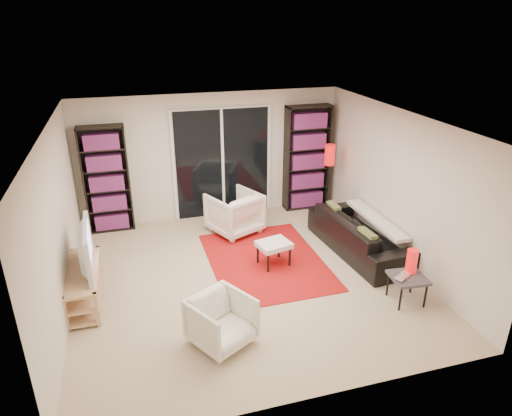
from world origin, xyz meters
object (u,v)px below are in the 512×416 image
object	(u,v)px
bookshelf_left	(107,180)
ottoman	(274,246)
bookshelf_right	(307,158)
sofa	(360,234)
tv_stand	(84,284)
side_table	(408,279)
armchair_front	(221,321)
floor_lamp	(329,162)
armchair_back	(234,213)

from	to	relation	value
bookshelf_left	ottoman	bearing A→B (deg)	-40.13
bookshelf_right	sofa	size ratio (longest dim) A/B	0.97
bookshelf_right	tv_stand	bearing A→B (deg)	-151.33
bookshelf_right	side_table	size ratio (longest dim) A/B	4.21
bookshelf_right	side_table	bearing A→B (deg)	-88.62
bookshelf_right	side_table	xyz separation A→B (m)	(0.09, -3.56, -0.70)
ottoman	bookshelf_right	bearing A→B (deg)	56.69
armchair_front	side_table	size ratio (longest dim) A/B	1.38
bookshelf_right	tv_stand	size ratio (longest dim) A/B	1.54
armchair_front	side_table	xyz separation A→B (m)	(2.65, 0.14, 0.04)
sofa	armchair_front	xyz separation A→B (m)	(-2.72, -1.64, -0.00)
ottoman	floor_lamp	bearing A→B (deg)	44.04
bookshelf_left	bookshelf_right	distance (m)	3.85
sofa	bookshelf_left	bearing A→B (deg)	57.92
ottoman	floor_lamp	world-z (taller)	floor_lamp
tv_stand	ottoman	distance (m)	2.85
bookshelf_right	armchair_back	xyz separation A→B (m)	(-1.69, -0.75, -0.67)
sofa	tv_stand	bearing A→B (deg)	88.35
armchair_back	bookshelf_left	bearing A→B (deg)	-43.02
floor_lamp	sofa	bearing A→B (deg)	-93.27
bookshelf_right	tv_stand	distance (m)	4.86
bookshelf_left	armchair_back	distance (m)	2.36
armchair_front	floor_lamp	bearing A→B (deg)	19.07
tv_stand	sofa	distance (m)	4.37
bookshelf_left	armchair_back	xyz separation A→B (m)	(2.16, -0.75, -0.59)
sofa	armchair_back	bearing A→B (deg)	49.64
tv_stand	armchair_front	xyz separation A→B (m)	(1.65, -1.40, 0.05)
tv_stand	armchair_front	distance (m)	2.16
side_table	floor_lamp	bearing A→B (deg)	87.07
tv_stand	floor_lamp	distance (m)	4.87
bookshelf_left	ottoman	size ratio (longest dim) A/B	3.37
tv_stand	floor_lamp	world-z (taller)	floor_lamp
ottoman	side_table	xyz separation A→B (m)	(1.46, -1.47, 0.01)
tv_stand	armchair_back	distance (m)	2.97
bookshelf_left	bookshelf_right	xyz separation A→B (m)	(3.85, -0.00, 0.07)
armchair_back	armchair_front	world-z (taller)	armchair_back
bookshelf_left	sofa	size ratio (longest dim) A/B	0.90
armchair_front	floor_lamp	world-z (taller)	floor_lamp
ottoman	armchair_back	bearing A→B (deg)	103.18
sofa	armchair_back	world-z (taller)	armchair_back
armchair_back	ottoman	distance (m)	1.38
sofa	ottoman	bearing A→B (deg)	86.29
bookshelf_left	armchair_front	world-z (taller)	bookshelf_left
sofa	side_table	xyz separation A→B (m)	(-0.07, -1.50, 0.04)
bookshelf_right	side_table	world-z (taller)	bookshelf_right
sofa	armchair_front	world-z (taller)	sofa
armchair_front	ottoman	world-z (taller)	armchair_front
armchair_front	side_table	world-z (taller)	armchair_front
tv_stand	armchair_back	size ratio (longest dim) A/B	1.63
bookshelf_right	armchair_front	xyz separation A→B (m)	(-2.56, -3.70, -0.74)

